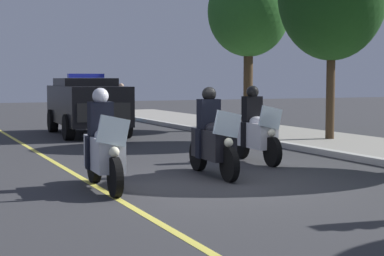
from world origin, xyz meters
name	(u,v)px	position (x,y,z in m)	size (l,w,h in m)	color
ground_plane	(225,184)	(0.00, 0.00, 0.00)	(80.00, 80.00, 0.00)	#333335
lane_stripe_center	(108,193)	(0.00, -2.17, 0.00)	(48.00, 0.12, 0.01)	#E0D14C
police_motorcycle_lead_left	(103,148)	(-0.41, -2.12, 0.70)	(2.14, 0.60, 1.72)	black
police_motorcycle_lead_right	(213,140)	(-0.93, 0.21, 0.70)	(2.14, 0.60, 1.72)	black
police_motorcycle_trailing	(256,131)	(-2.24, 1.96, 0.70)	(2.14, 0.60, 1.72)	black
police_suv	(87,103)	(-10.44, 0.28, 1.07)	(5.00, 2.29, 2.05)	black
cyclist_background	(121,103)	(-15.77, 3.24, 0.84)	(1.76, 0.33, 1.69)	black
tree_behind_suv	(249,12)	(-9.91, 6.19, 4.29)	(2.98, 2.98, 5.85)	#42301E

